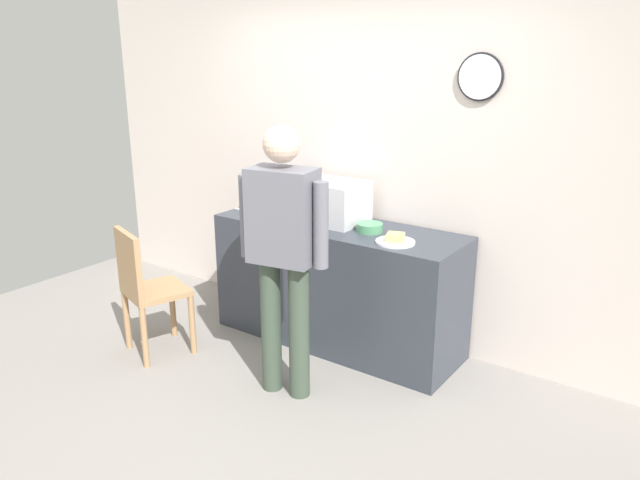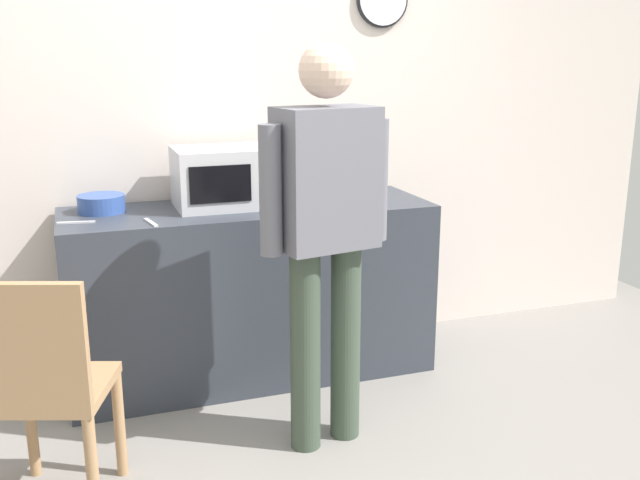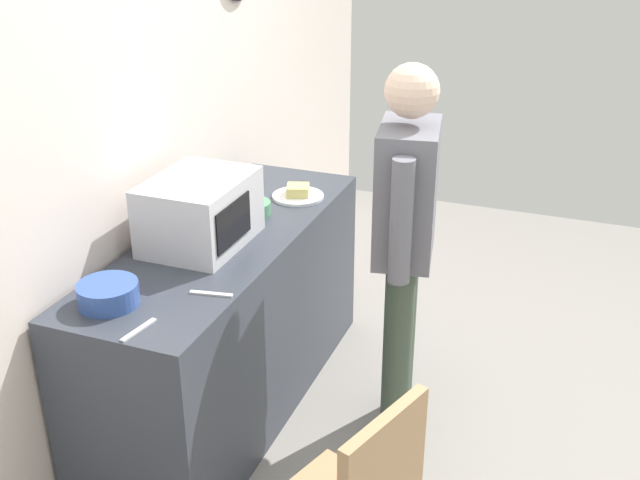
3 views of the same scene
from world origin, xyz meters
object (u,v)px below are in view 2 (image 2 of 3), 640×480
object	(u,v)px
cereal_bowl	(299,198)
fork_utensil	(151,222)
person_standing	(326,219)
wooden_chair	(45,385)
sandwich_plate	(357,201)
salad_bowl	(101,204)
microwave	(224,177)
spoon_utensil	(76,222)

from	to	relation	value
cereal_bowl	fork_utensil	distance (m)	0.81
person_standing	wooden_chair	bearing A→B (deg)	-171.87
fork_utensil	wooden_chair	size ratio (longest dim) A/B	0.18
sandwich_plate	person_standing	bearing A→B (deg)	-121.59
sandwich_plate	person_standing	world-z (taller)	person_standing
cereal_bowl	wooden_chair	xyz separation A→B (m)	(-1.26, -0.95, -0.42)
salad_bowl	person_standing	xyz separation A→B (m)	(0.85, -0.91, 0.05)
person_standing	fork_utensil	bearing A→B (deg)	137.81
sandwich_plate	fork_utensil	size ratio (longest dim) A/B	1.53
sandwich_plate	person_standing	size ratio (longest dim) A/B	0.15
fork_utensil	microwave	bearing A→B (deg)	32.95
microwave	salad_bowl	bearing A→B (deg)	174.29
fork_utensil	spoon_utensil	distance (m)	0.34
sandwich_plate	cereal_bowl	bearing A→B (deg)	154.94
sandwich_plate	wooden_chair	bearing A→B (deg)	-151.79
microwave	spoon_utensil	world-z (taller)	microwave
wooden_chair	fork_utensil	bearing A→B (deg)	57.39
microwave	spoon_utensil	distance (m)	0.76
person_standing	microwave	bearing A→B (deg)	105.94
salad_bowl	sandwich_plate	bearing A→B (deg)	-11.21
cereal_bowl	person_standing	size ratio (longest dim) A/B	0.11
person_standing	wooden_chair	distance (m)	1.24
microwave	sandwich_plate	bearing A→B (deg)	-16.16
microwave	spoon_utensil	xyz separation A→B (m)	(-0.73, -0.15, -0.15)
fork_utensil	spoon_utensil	size ratio (longest dim) A/B	1.00
spoon_utensil	wooden_chair	bearing A→B (deg)	-100.10
cereal_bowl	person_standing	world-z (taller)	person_standing
salad_bowl	spoon_utensil	xyz separation A→B (m)	(-0.13, -0.21, -0.04)
cereal_bowl	fork_utensil	world-z (taller)	cereal_bowl
sandwich_plate	microwave	bearing A→B (deg)	163.84
sandwich_plate	fork_utensil	bearing A→B (deg)	-175.97
cereal_bowl	wooden_chair	size ratio (longest dim) A/B	0.20
sandwich_plate	cereal_bowl	world-z (taller)	sandwich_plate
microwave	wooden_chair	distance (m)	1.45
sandwich_plate	salad_bowl	size ratio (longest dim) A/B	1.13
microwave	fork_utensil	world-z (taller)	microwave
fork_utensil	person_standing	size ratio (longest dim) A/B	0.10
spoon_utensil	person_standing	world-z (taller)	person_standing
wooden_chair	salad_bowl	bearing A→B (deg)	75.42
salad_bowl	wooden_chair	size ratio (longest dim) A/B	0.24
salad_bowl	fork_utensil	xyz separation A→B (m)	(0.20, -0.32, -0.04)
salad_bowl	wooden_chair	bearing A→B (deg)	-104.58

